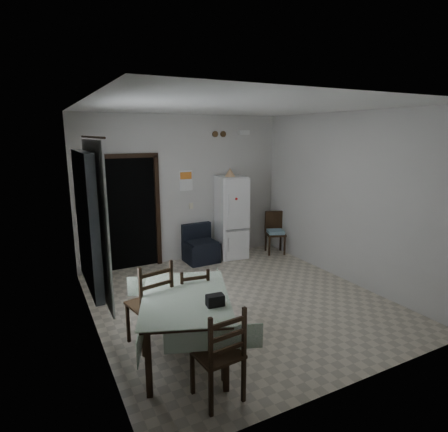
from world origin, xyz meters
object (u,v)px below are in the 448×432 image
corner_chair (275,233)px  dining_table (186,327)px  dining_chair_far_left (149,302)px  dining_chair_near_head (217,352)px  navy_seat (201,244)px  fridge (231,217)px  dining_chair_far_right (192,300)px

corner_chair → dining_table: (-3.14, -2.71, -0.07)m
corner_chair → dining_table: corner_chair is taller
dining_chair_far_left → dining_chair_near_head: 1.29m
navy_seat → dining_chair_far_left: 3.04m
dining_table → dining_chair_far_left: (-0.28, 0.48, 0.17)m
dining_chair_far_left → corner_chair: bearing=-158.3°
dining_table → dining_chair_near_head: 0.78m
fridge → dining_chair_near_head: fridge is taller
fridge → dining_table: (-2.17, -2.94, -0.47)m
navy_seat → dining_chair_far_left: (-1.77, -2.46, 0.17)m
navy_seat → corner_chair: size_ratio=0.84×
dining_chair_far_left → dining_chair_near_head: (0.30, -1.25, -0.05)m
navy_seat → dining_table: (-1.49, -2.94, 0.00)m
fridge → navy_seat: fridge is taller
fridge → dining_chair_far_left: (-2.46, -2.46, -0.30)m
dining_chair_far_left → dining_chair_far_right: size_ratio=1.21×
dining_chair_far_right → navy_seat: bearing=-108.7°
fridge → dining_chair_far_left: 3.49m
fridge → navy_seat: bearing=-173.5°
corner_chair → dining_chair_far_right: (-2.86, -2.22, 0.01)m
dining_chair_far_left → dining_chair_far_right: 0.57m
fridge → navy_seat: 0.83m
navy_seat → dining_chair_far_left: dining_chair_far_left is taller
corner_chair → dining_chair_near_head: size_ratio=0.90×
navy_seat → dining_chair_far_right: (-1.21, -2.45, 0.08)m
dining_chair_near_head → dining_chair_far_right: bearing=-106.7°
dining_table → dining_chair_far_right: (0.28, 0.49, 0.07)m
navy_seat → dining_chair_near_head: (-1.47, -3.71, 0.12)m
dining_table → dining_chair_far_right: dining_chair_far_right is taller
navy_seat → dining_chair_far_right: dining_chair_far_right is taller
dining_chair_far_right → dining_chair_near_head: 1.29m
navy_seat → dining_chair_far_right: size_ratio=0.83×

